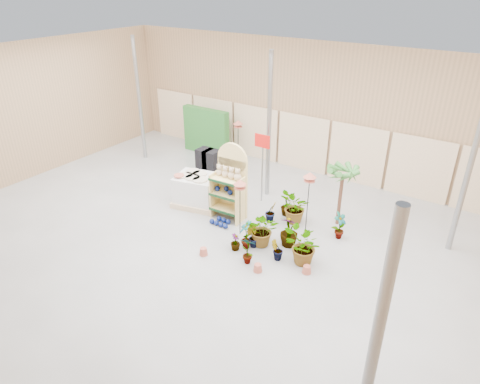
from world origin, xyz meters
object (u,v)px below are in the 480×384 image
object	(u,v)px
display_shelf	(231,184)
potted_plant_2	(263,229)
pallet_stack	(197,190)
bird_table_front	(240,184)

from	to	relation	value
display_shelf	potted_plant_2	xyz separation A→B (m)	(1.56, -0.77, -0.56)
pallet_stack	bird_table_front	xyz separation A→B (m)	(2.04, -0.67, 1.05)
potted_plant_2	bird_table_front	bearing A→B (deg)	172.85
display_shelf	pallet_stack	xyz separation A→B (m)	(-1.27, 0.00, -0.55)
display_shelf	bird_table_front	world-z (taller)	display_shelf
potted_plant_2	display_shelf	bearing A→B (deg)	153.80
bird_table_front	potted_plant_2	distance (m)	1.32
display_shelf	bird_table_front	bearing A→B (deg)	-44.30
display_shelf	bird_table_front	size ratio (longest dim) A/B	1.36
display_shelf	bird_table_front	distance (m)	1.14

